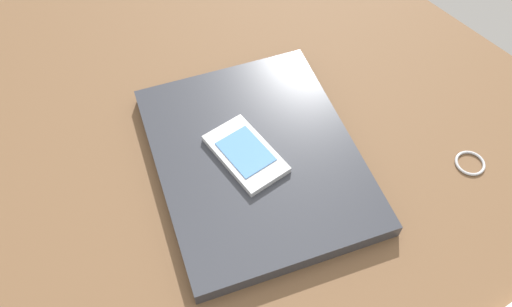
# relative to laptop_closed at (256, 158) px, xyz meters

# --- Properties ---
(desk_surface) EXTENTS (1.20, 0.80, 0.03)m
(desk_surface) POSITION_rel_laptop_closed_xyz_m (-0.02, 0.01, -0.03)
(desk_surface) COLOR brown
(desk_surface) RESTS_ON ground
(laptop_closed) EXTENTS (0.36, 0.32, 0.02)m
(laptop_closed) POSITION_rel_laptop_closed_xyz_m (0.00, 0.00, 0.00)
(laptop_closed) COLOR #33353D
(laptop_closed) RESTS_ON desk_surface
(cell_phone_on_laptop) EXTENTS (0.10, 0.06, 0.01)m
(cell_phone_on_laptop) POSITION_rel_laptop_closed_xyz_m (-0.00, -0.01, 0.02)
(cell_phone_on_laptop) COLOR silver
(cell_phone_on_laptop) RESTS_ON laptop_closed
(key_ring) EXTENTS (0.04, 0.04, 0.00)m
(key_ring) POSITION_rel_laptop_closed_xyz_m (0.17, 0.21, -0.01)
(key_ring) COLOR silver
(key_ring) RESTS_ON desk_surface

